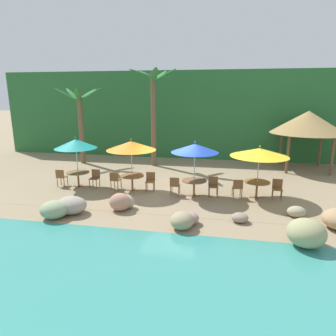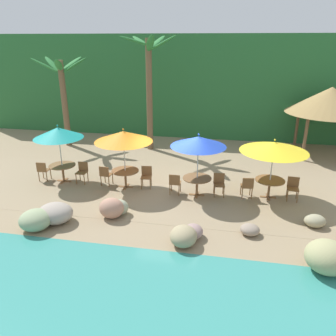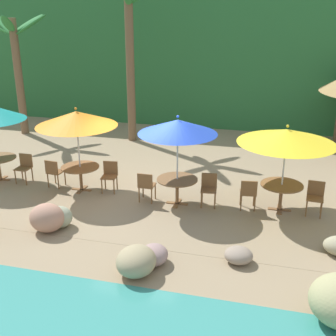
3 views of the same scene
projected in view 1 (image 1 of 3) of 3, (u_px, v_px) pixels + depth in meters
ground_plane at (171, 193)px, 13.88m from camera, size 120.00×120.00×0.00m
terrace_deck at (171, 193)px, 13.88m from camera, size 18.00×5.20×0.01m
foliage_backdrop at (193, 114)px, 21.73m from camera, size 28.00×2.40×6.00m
rock_seawall at (231, 217)px, 10.38m from camera, size 15.77×3.14×0.86m
umbrella_teal at (76, 144)px, 14.36m from camera, size 2.01×2.01×2.48m
dining_table_teal at (78, 175)px, 14.73m from camera, size 1.10×1.10×0.74m
chair_teal_seaward at (95, 177)px, 14.67m from camera, size 0.42×0.43×0.87m
chair_teal_inland at (61, 176)px, 14.80m from camera, size 0.43×0.44×0.87m
umbrella_orange at (131, 146)px, 13.74m from camera, size 2.28×2.28×2.48m
dining_table_orange at (132, 178)px, 14.11m from camera, size 1.10×1.10×0.74m
chair_orange_seaward at (150, 180)px, 14.17m from camera, size 0.47×0.48×0.87m
chair_orange_inland at (115, 179)px, 14.29m from camera, size 0.46×0.47×0.87m
umbrella_blue at (195, 148)px, 12.98m from camera, size 2.07×2.07×2.49m
dining_table_blue at (194, 183)px, 13.36m from camera, size 1.10×1.10×0.74m
chair_blue_seaward at (213, 185)px, 13.41m from camera, size 0.47×0.47×0.87m
chair_blue_inland at (175, 185)px, 13.46m from camera, size 0.42×0.43×0.87m
umbrella_yellow at (259, 152)px, 12.80m from camera, size 2.47×2.47×2.34m
dining_table_yellow at (257, 184)px, 13.14m from camera, size 1.10×1.10×0.74m
chair_yellow_seaward at (277, 188)px, 13.03m from camera, size 0.45×0.46×0.87m
chair_yellow_inland at (238, 187)px, 13.13m from camera, size 0.47×0.48×0.87m
palm_tree_nearest at (80, 114)px, 19.21m from camera, size 2.84×2.91×4.85m
palm_tree_second at (154, 104)px, 18.34m from camera, size 2.80×2.93×5.93m
palapa_hut at (308, 122)px, 17.61m from camera, size 4.28×4.28×3.50m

